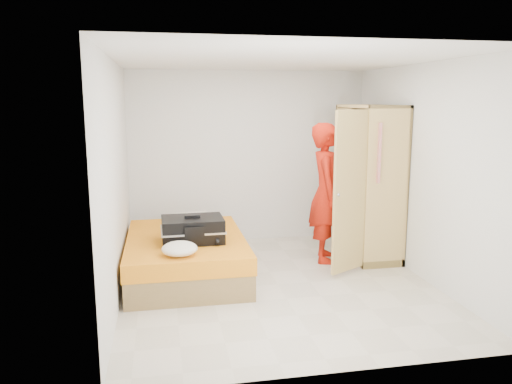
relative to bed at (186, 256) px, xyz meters
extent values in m
plane|color=beige|center=(1.05, -0.52, -0.25)|extent=(4.00, 4.00, 0.00)
plane|color=white|center=(1.05, -0.52, 2.35)|extent=(4.00, 4.00, 0.00)
cube|color=white|center=(1.05, 1.48, 1.05)|extent=(3.60, 0.02, 2.60)
cube|color=white|center=(1.05, -2.52, 1.05)|extent=(3.60, 0.02, 2.60)
cube|color=white|center=(-0.75, -0.52, 1.05)|extent=(0.02, 4.00, 2.60)
cube|color=white|center=(2.85, -0.52, 1.05)|extent=(0.02, 4.00, 2.60)
cube|color=brown|center=(0.00, 0.00, -0.10)|extent=(1.40, 2.00, 0.30)
cube|color=orange|center=(0.00, 0.00, 0.15)|extent=(1.42, 2.02, 0.20)
cube|color=#DBAF6B|center=(2.82, 0.38, 0.80)|extent=(0.04, 1.20, 2.10)
cube|color=#DBAF6B|center=(2.55, -0.20, 0.80)|extent=(0.58, 0.04, 2.10)
cube|color=#DBAF6B|center=(2.55, 0.96, 0.80)|extent=(0.58, 0.04, 2.10)
cube|color=#DBAF6B|center=(2.55, 0.38, 1.83)|extent=(0.58, 1.20, 0.04)
cube|color=#9F8744|center=(2.55, 0.38, -0.20)|extent=(0.58, 1.20, 0.10)
cube|color=#DBAF6B|center=(2.28, 0.68, 0.80)|extent=(0.04, 0.59, 2.00)
cube|color=#DBAF6B|center=(2.00, -0.33, 0.80)|extent=(0.53, 0.33, 2.00)
cylinder|color=#B2B2B7|center=(2.55, 0.38, 1.67)|extent=(0.02, 1.10, 0.02)
imported|color=red|center=(1.91, 0.29, 0.68)|extent=(0.60, 0.77, 1.87)
cube|color=black|center=(0.08, -0.21, 0.39)|extent=(0.73, 0.53, 0.29)
cube|color=black|center=(0.08, -0.21, 0.55)|extent=(0.19, 0.06, 0.03)
ellipsoid|color=white|center=(-0.10, -0.74, 0.32)|extent=(0.39, 0.39, 0.15)
cube|color=white|center=(0.11, 0.85, 0.29)|extent=(0.53, 0.32, 0.09)
camera|label=1|loc=(-0.26, -6.01, 1.91)|focal=35.00mm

